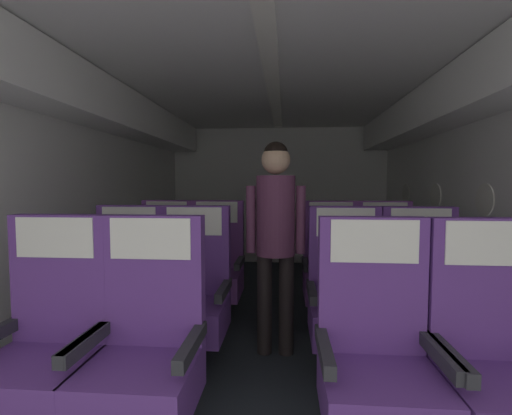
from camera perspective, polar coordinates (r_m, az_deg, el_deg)
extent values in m
cube|color=#23282D|center=(3.20, 2.40, -19.44)|extent=(3.62, 5.94, 0.02)
cube|color=silver|center=(3.47, -27.12, 0.56)|extent=(0.08, 5.54, 2.16)
cube|color=silver|center=(3.35, 33.19, 0.27)|extent=(0.08, 5.54, 2.16)
cube|color=silver|center=(3.08, 2.52, 20.99)|extent=(3.50, 5.54, 0.06)
cube|color=silver|center=(5.73, 3.57, 2.01)|extent=(3.50, 0.06, 2.16)
cube|color=white|center=(3.42, -24.17, 15.13)|extent=(0.38, 5.31, 0.36)
cube|color=white|center=(3.32, 30.10, 15.33)|extent=(0.38, 5.31, 0.36)
cube|color=white|center=(3.07, 2.52, 20.28)|extent=(0.12, 4.98, 0.02)
cylinder|color=white|center=(3.33, 32.53, 1.02)|extent=(0.01, 0.26, 0.26)
cylinder|color=white|center=(4.16, 26.61, 1.62)|extent=(0.01, 0.26, 0.26)
cylinder|color=white|center=(5.03, 22.70, 2.01)|extent=(0.01, 0.26, 0.26)
cube|color=#5B3384|center=(2.11, -31.28, -22.52)|extent=(0.50, 0.49, 0.22)
cube|color=#5B3384|center=(2.12, -28.43, -9.78)|extent=(0.50, 0.09, 0.65)
cube|color=#28282D|center=(1.91, -25.35, -18.62)|extent=(0.05, 0.41, 0.06)
cube|color=silver|center=(2.04, -29.35, -4.18)|extent=(0.40, 0.01, 0.20)
cube|color=#5B3384|center=(1.89, -17.92, -25.37)|extent=(0.50, 0.49, 0.22)
cube|color=#5B3384|center=(1.90, -15.81, -10.98)|extent=(0.50, 0.09, 0.65)
cube|color=#28282D|center=(1.73, -10.23, -20.67)|extent=(0.05, 0.41, 0.06)
cube|color=#28282D|center=(1.90, -25.08, -18.65)|extent=(0.05, 0.41, 0.06)
cube|color=silver|center=(1.82, -16.46, -4.78)|extent=(0.40, 0.01, 0.20)
cube|color=#5B3384|center=(1.99, 34.94, -24.27)|extent=(0.50, 0.49, 0.22)
cube|color=#5B3384|center=(2.00, 32.45, -10.68)|extent=(0.50, 0.09, 0.65)
cube|color=#28282D|center=(1.80, 28.19, -19.99)|extent=(0.05, 0.41, 0.06)
cube|color=silver|center=(1.92, 33.34, -4.78)|extent=(0.40, 0.01, 0.20)
cube|color=#5B3384|center=(1.83, 19.09, -26.51)|extent=(0.50, 0.49, 0.22)
cube|color=#5B3384|center=(1.84, 17.79, -11.52)|extent=(0.50, 0.09, 0.65)
cube|color=#28282D|center=(1.81, 27.07, -19.94)|extent=(0.05, 0.41, 0.06)
cube|color=#28282D|center=(1.69, 10.81, -21.23)|extent=(0.05, 0.41, 0.06)
cube|color=silver|center=(1.75, 18.29, -5.13)|extent=(0.40, 0.01, 0.20)
cube|color=#38383D|center=(2.85, -20.48, -20.01)|extent=(0.18, 0.18, 0.22)
cube|color=#5B3384|center=(2.77, -20.59, -15.80)|extent=(0.50, 0.49, 0.22)
cube|color=#5B3384|center=(2.84, -19.04, -6.21)|extent=(0.50, 0.09, 0.65)
cube|color=#28282D|center=(2.62, -15.85, -12.24)|extent=(0.05, 0.41, 0.06)
cube|color=#28282D|center=(2.82, -25.16, -11.31)|extent=(0.05, 0.41, 0.06)
cube|color=silver|center=(2.77, -19.53, -1.99)|extent=(0.40, 0.01, 0.20)
cube|color=#38383D|center=(2.70, -10.47, -21.27)|extent=(0.18, 0.18, 0.22)
cube|color=#5B3384|center=(2.61, -10.52, -16.85)|extent=(0.50, 0.49, 0.22)
cube|color=#5B3384|center=(2.68, -9.49, -6.62)|extent=(0.50, 0.09, 0.65)
cube|color=#28282D|center=(2.50, -5.14, -12.90)|extent=(0.05, 0.41, 0.06)
cube|color=#28282D|center=(2.62, -15.75, -12.24)|extent=(0.05, 0.41, 0.06)
cube|color=silver|center=(2.61, -9.80, -2.16)|extent=(0.40, 0.01, 0.20)
cube|color=#38383D|center=(2.78, 25.34, -20.75)|extent=(0.18, 0.18, 0.22)
cube|color=#5B3384|center=(2.70, 25.47, -16.45)|extent=(0.50, 0.49, 0.22)
cube|color=#5B3384|center=(2.77, 24.23, -6.57)|extent=(0.50, 0.09, 0.65)
cube|color=#28282D|center=(2.73, 30.39, -11.95)|extent=(0.05, 0.41, 0.06)
cube|color=#28282D|center=(2.56, 20.47, -12.68)|extent=(0.05, 0.41, 0.06)
cube|color=silver|center=(2.70, 24.69, -2.25)|extent=(0.40, 0.01, 0.20)
cube|color=#38383D|center=(2.66, 14.27, -21.65)|extent=(0.18, 0.18, 0.22)
cube|color=#5B3384|center=(2.58, 14.36, -17.19)|extent=(0.50, 0.49, 0.22)
cube|color=#5B3384|center=(2.65, 13.77, -6.80)|extent=(0.50, 0.09, 0.65)
cube|color=#28282D|center=(2.56, 19.84, -12.67)|extent=(0.05, 0.41, 0.06)
cube|color=#28282D|center=(2.48, 8.84, -13.02)|extent=(0.05, 0.41, 0.06)
cube|color=silver|center=(2.57, 14.01, -2.29)|extent=(0.40, 0.01, 0.20)
cube|color=#38383D|center=(3.60, -14.62, -14.84)|extent=(0.18, 0.18, 0.22)
cube|color=#753D8E|center=(3.53, -14.68, -11.43)|extent=(0.50, 0.49, 0.22)
cube|color=#753D8E|center=(3.63, -13.73, -3.99)|extent=(0.50, 0.09, 0.65)
cube|color=#28282D|center=(3.41, -10.90, -8.43)|extent=(0.05, 0.41, 0.06)
cube|color=#28282D|center=(3.57, -18.38, -8.02)|extent=(0.05, 0.41, 0.06)
cube|color=silver|center=(3.57, -14.03, -0.67)|extent=(0.40, 0.01, 0.20)
cube|color=#38383D|center=(3.48, -6.65, -15.41)|extent=(0.18, 0.18, 0.22)
cube|color=#753D8E|center=(3.41, -6.68, -11.89)|extent=(0.50, 0.49, 0.22)
cube|color=#753D8E|center=(3.52, -6.08, -4.16)|extent=(0.50, 0.09, 0.65)
cube|color=#28282D|center=(3.32, -2.61, -8.71)|extent=(0.05, 0.41, 0.06)
cube|color=#28282D|center=(3.42, -10.68, -8.43)|extent=(0.05, 0.41, 0.06)
cube|color=silver|center=(3.45, -6.25, -0.73)|extent=(0.40, 0.01, 0.20)
cube|color=#38383D|center=(3.53, 20.14, -15.29)|extent=(0.18, 0.18, 0.22)
cube|color=#753D8E|center=(3.47, 20.22, -11.82)|extent=(0.50, 0.49, 0.22)
cube|color=#753D8E|center=(3.57, 19.51, -4.23)|extent=(0.50, 0.09, 0.65)
cube|color=#28282D|center=(3.49, 24.12, -8.42)|extent=(0.05, 0.41, 0.06)
cube|color=#28282D|center=(3.36, 16.32, -8.70)|extent=(0.05, 0.41, 0.06)
cube|color=silver|center=(3.50, 19.78, -0.85)|extent=(0.40, 0.01, 0.20)
cube|color=#38383D|center=(3.43, 11.93, -15.70)|extent=(0.18, 0.18, 0.22)
cube|color=#753D8E|center=(3.37, 11.98, -12.14)|extent=(0.50, 0.49, 0.22)
cube|color=#753D8E|center=(3.48, 11.66, -4.30)|extent=(0.50, 0.09, 0.65)
cube|color=#28282D|center=(3.36, 16.12, -8.72)|extent=(0.05, 0.41, 0.06)
cube|color=#28282D|center=(3.30, 7.86, -8.84)|extent=(0.05, 0.41, 0.06)
cube|color=silver|center=(3.40, 11.80, -0.84)|extent=(0.40, 0.01, 0.20)
cylinder|color=black|center=(2.74, 1.35, -15.03)|extent=(0.11, 0.11, 0.73)
cylinder|color=black|center=(2.73, 4.82, -15.07)|extent=(0.11, 0.11, 0.73)
cylinder|color=#5B2D4C|center=(2.60, 3.13, -1.28)|extent=(0.28, 0.28, 0.57)
cylinder|color=#5B2D4C|center=(2.61, -0.82, -1.88)|extent=(0.07, 0.07, 0.49)
cylinder|color=#5B2D4C|center=(2.60, 7.09, -1.93)|extent=(0.07, 0.07, 0.49)
sphere|color=tan|center=(2.60, 3.16, 7.57)|extent=(0.21, 0.21, 0.21)
sphere|color=black|center=(2.60, 3.16, 8.48)|extent=(0.18, 0.18, 0.18)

